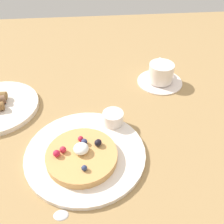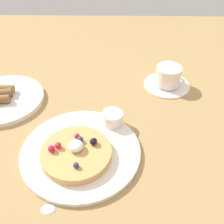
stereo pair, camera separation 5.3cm
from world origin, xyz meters
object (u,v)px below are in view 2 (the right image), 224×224
(syrup_ramekin, at_px, (113,118))
(coffee_cup, at_px, (168,75))
(pancake_plate, at_px, (81,151))
(coffee_saucer, at_px, (167,84))
(breakfast_plate, at_px, (3,99))

(syrup_ramekin, xyz_separation_m, coffee_cup, (0.16, 0.18, 0.01))
(syrup_ramekin, relative_size, coffee_cup, 0.50)
(pancake_plate, bearing_deg, coffee_cup, 49.35)
(coffee_saucer, height_order, coffee_cup, coffee_cup)
(pancake_plate, xyz_separation_m, syrup_ramekin, (0.07, 0.09, 0.02))
(breakfast_plate, xyz_separation_m, coffee_cup, (0.47, 0.09, 0.03))
(coffee_cup, bearing_deg, breakfast_plate, -169.63)
(breakfast_plate, distance_m, coffee_cup, 0.48)
(syrup_ramekin, height_order, coffee_cup, coffee_cup)
(syrup_ramekin, relative_size, coffee_saucer, 0.38)
(breakfast_plate, bearing_deg, syrup_ramekin, -17.24)
(syrup_ramekin, bearing_deg, coffee_cup, 48.22)
(pancake_plate, relative_size, coffee_saucer, 1.97)
(pancake_plate, distance_m, breakfast_plate, 0.30)
(syrup_ramekin, distance_m, breakfast_plate, 0.32)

